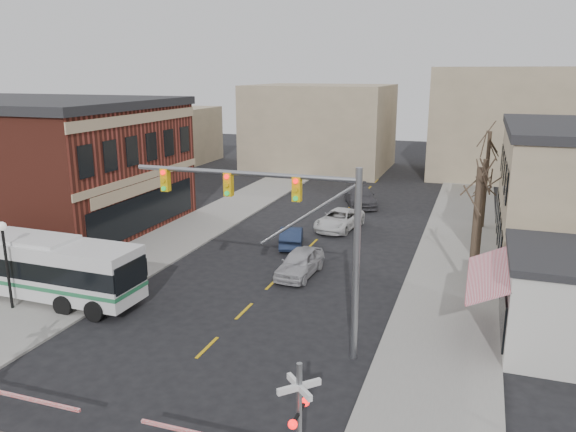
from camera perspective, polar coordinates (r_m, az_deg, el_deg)
The scene contains 16 objects.
ground at distance 23.55m, azimuth -10.49°, elevation -15.16°, with size 160.00×160.00×0.00m, color black.
sidewalk_west at distance 44.14m, azimuth -8.59°, elevation -0.77°, with size 5.00×60.00×0.12m, color gray.
sidewalk_east at distance 39.37m, azimuth 16.81°, elevation -3.12°, with size 5.00×60.00×0.12m, color gray.
tree_east_a at distance 30.72m, azimuth 18.42°, elevation -1.48°, with size 0.28×0.28×6.75m.
tree_east_b at distance 36.60m, azimuth 19.05°, elevation 0.60°, with size 0.28×0.28×6.30m.
tree_east_c at distance 44.35m, azimuth 19.46°, elevation 3.49°, with size 0.28×0.28×7.20m.
transit_bus at distance 32.18m, azimuth -24.61°, elevation -4.53°, with size 12.41×2.99×3.18m.
traffic_signal_mast at distance 22.79m, azimuth 0.35°, elevation -0.31°, with size 9.91×0.30×8.00m.
rr_crossing_east at distance 16.68m, azimuth -0.36°, elevation -20.61°, with size 5.60×1.36×4.00m.
street_lamp at distance 30.50m, azimuth -26.85°, elevation -2.85°, with size 0.44×0.44×4.45m.
car_a at distance 32.70m, azimuth 1.21°, elevation -4.76°, with size 1.83×4.55×1.55m, color #A7A6AB.
car_b at distance 38.10m, azimuth 0.35°, elevation -2.08°, with size 1.46×4.18×1.38m, color #1A2541.
car_c at distance 42.36m, azimuth 5.23°, elevation -0.37°, with size 2.44×5.30×1.47m, color silver.
car_d at distance 50.14m, azimuth 7.35°, elevation 2.03°, with size 2.35×5.78×1.68m, color #3C3B40.
pedestrian_near at distance 29.70m, azimuth -21.52°, elevation -7.60°, with size 0.57×0.37×1.56m, color #584B47.
pedestrian_far at distance 35.06m, azimuth -19.73°, elevation -3.82°, with size 0.91×0.71×1.88m, color #333C5A.
Camera 1 is at (10.48, -17.65, 11.56)m, focal length 35.00 mm.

